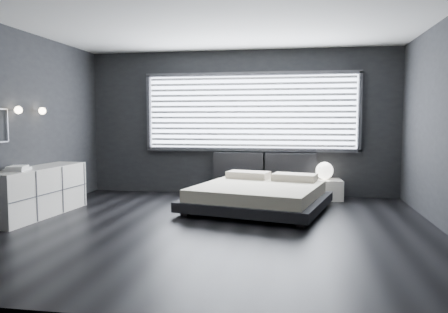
# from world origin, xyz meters

# --- Properties ---
(room) EXTENTS (6.04, 6.00, 2.80)m
(room) POSITION_xyz_m (0.00, 0.00, 1.40)
(room) COLOR black
(room) RESTS_ON ground
(window) EXTENTS (4.14, 0.09, 1.52)m
(window) POSITION_xyz_m (0.20, 2.70, 1.61)
(window) COLOR white
(window) RESTS_ON ground
(headboard) EXTENTS (1.96, 0.16, 0.52)m
(headboard) POSITION_xyz_m (0.48, 2.64, 0.57)
(headboard) COLOR black
(headboard) RESTS_ON ground
(sconce_near) EXTENTS (0.18, 0.11, 0.11)m
(sconce_near) POSITION_xyz_m (-2.88, 0.05, 1.60)
(sconce_near) COLOR silver
(sconce_near) RESTS_ON ground
(sconce_far) EXTENTS (0.18, 0.11, 0.11)m
(sconce_far) POSITION_xyz_m (-2.88, 0.65, 1.60)
(sconce_far) COLOR silver
(sconce_far) RESTS_ON ground
(bed) EXTENTS (2.46, 2.39, 0.53)m
(bed) POSITION_xyz_m (0.49, 1.27, 0.25)
(bed) COLOR black
(bed) RESTS_ON ground
(nightstand) EXTENTS (0.68, 0.58, 0.37)m
(nightstand) POSITION_xyz_m (1.60, 2.45, 0.18)
(nightstand) COLOR white
(nightstand) RESTS_ON ground
(orb_lamp) EXTENTS (0.32, 0.32, 0.32)m
(orb_lamp) POSITION_xyz_m (1.60, 2.47, 0.53)
(orb_lamp) COLOR white
(orb_lamp) RESTS_ON nightstand
(dresser) EXTENTS (0.66, 1.89, 0.74)m
(dresser) POSITION_xyz_m (-2.78, 0.29, 0.37)
(dresser) COLOR white
(dresser) RESTS_ON ground
(book_stack) EXTENTS (0.32, 0.39, 0.07)m
(book_stack) POSITION_xyz_m (-2.79, -0.15, 0.77)
(book_stack) COLOR silver
(book_stack) RESTS_ON dresser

